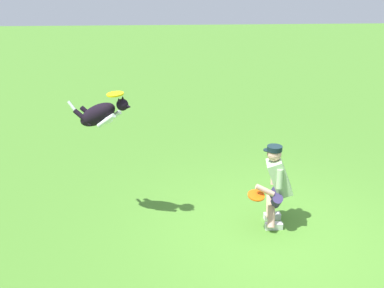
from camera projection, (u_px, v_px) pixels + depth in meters
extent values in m
plane|color=#467B29|center=(277.00, 238.00, 6.16)|extent=(60.00, 60.00, 0.00)
cube|color=silver|center=(272.00, 216.00, 6.62)|extent=(0.26, 0.10, 0.10)
cylinder|color=tan|center=(270.00, 205.00, 6.55)|extent=(0.16, 0.32, 0.37)
cylinder|color=#332B56|center=(275.00, 193.00, 6.45)|extent=(0.21, 0.42, 0.37)
cube|color=silver|center=(274.00, 226.00, 6.36)|extent=(0.26, 0.10, 0.10)
cylinder|color=tan|center=(271.00, 215.00, 6.30)|extent=(0.16, 0.32, 0.37)
cylinder|color=#332B56|center=(276.00, 201.00, 6.23)|extent=(0.21, 0.42, 0.37)
cube|color=#95B784|center=(279.00, 177.00, 6.21)|extent=(0.46, 0.40, 0.58)
cylinder|color=#95B784|center=(277.00, 167.00, 6.37)|extent=(0.11, 0.15, 0.29)
cylinder|color=#95B784|center=(280.00, 179.00, 6.00)|extent=(0.11, 0.15, 0.29)
cylinder|color=tan|center=(265.00, 190.00, 6.07)|extent=(0.30, 0.13, 0.19)
cylinder|color=tan|center=(273.00, 176.00, 6.45)|extent=(0.10, 0.16, 0.27)
sphere|color=tan|center=(274.00, 154.00, 6.08)|extent=(0.21, 0.21, 0.21)
cylinder|color=black|center=(275.00, 148.00, 6.05)|extent=(0.22, 0.22, 0.07)
cylinder|color=black|center=(268.00, 150.00, 6.07)|extent=(0.12, 0.12, 0.02)
ellipsoid|color=black|center=(97.00, 115.00, 6.08)|extent=(0.75, 0.54, 0.55)
ellipsoid|color=white|center=(108.00, 118.00, 6.04)|extent=(0.14, 0.19, 0.17)
sphere|color=black|center=(122.00, 105.00, 5.88)|extent=(0.17, 0.17, 0.17)
cone|color=black|center=(128.00, 107.00, 5.85)|extent=(0.12, 0.12, 0.09)
cone|color=black|center=(119.00, 100.00, 5.81)|extent=(0.06, 0.06, 0.07)
cone|color=black|center=(123.00, 98.00, 5.90)|extent=(0.06, 0.06, 0.07)
cylinder|color=white|center=(106.00, 121.00, 5.96)|extent=(0.30, 0.19, 0.24)
cylinder|color=white|center=(112.00, 117.00, 6.11)|extent=(0.30, 0.19, 0.24)
cylinder|color=black|center=(83.00, 118.00, 6.09)|extent=(0.30, 0.19, 0.24)
cylinder|color=black|center=(89.00, 114.00, 6.24)|extent=(0.30, 0.19, 0.24)
cylinder|color=white|center=(74.00, 109.00, 6.20)|extent=(0.20, 0.12, 0.23)
cylinder|color=yellow|center=(115.00, 94.00, 5.82)|extent=(0.32, 0.32, 0.04)
cylinder|color=#E8550C|center=(256.00, 195.00, 6.09)|extent=(0.32, 0.31, 0.09)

